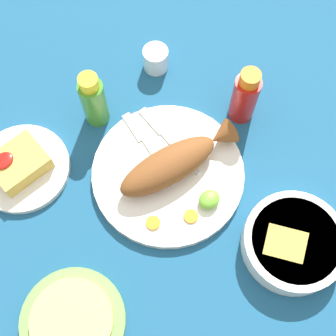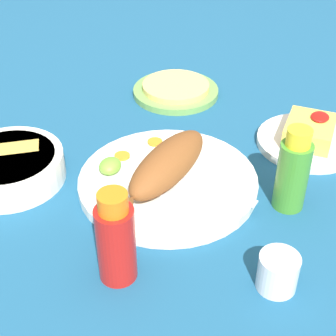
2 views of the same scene
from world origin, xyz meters
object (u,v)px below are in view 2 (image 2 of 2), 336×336
(tortilla_plate, at_px, (176,92))
(hot_sauce_bottle_green, at_px, (293,172))
(fried_fish, at_px, (163,168))
(side_plate_fries, at_px, (307,142))
(main_plate, at_px, (168,182))
(guacamole_bowl, at_px, (9,166))
(fork_near, at_px, (211,188))
(fork_far, at_px, (194,202))
(hot_sauce_bottle_red, at_px, (116,240))
(salt_cup, at_px, (278,274))

(tortilla_plate, bearing_deg, hot_sauce_bottle_green, -133.41)
(fried_fish, bearing_deg, side_plate_fries, -32.30)
(main_plate, height_order, side_plate_fries, main_plate)
(side_plate_fries, bearing_deg, main_plate, 136.84)
(side_plate_fries, relative_size, guacamole_bowl, 1.01)
(main_plate, bearing_deg, tortilla_plate, 18.37)
(fork_near, relative_size, hot_sauce_bottle_green, 1.28)
(side_plate_fries, bearing_deg, hot_sauce_bottle_green, 179.43)
(tortilla_plate, bearing_deg, fried_fish, -162.86)
(main_plate, height_order, fork_far, fork_far)
(hot_sauce_bottle_red, height_order, side_plate_fries, hot_sauce_bottle_red)
(fork_near, bearing_deg, main_plate, -173.72)
(salt_cup, bearing_deg, fork_near, 43.52)
(fried_fish, distance_m, side_plate_fries, 0.31)
(fork_near, height_order, tortilla_plate, fork_near)
(main_plate, distance_m, side_plate_fries, 0.29)
(hot_sauce_bottle_red, height_order, guacamole_bowl, hot_sauce_bottle_red)
(fried_fish, relative_size, hot_sauce_bottle_green, 1.79)
(fried_fish, xyz_separation_m, hot_sauce_bottle_red, (-0.19, -0.01, 0.02))
(fork_near, height_order, fork_far, same)
(fried_fish, relative_size, fork_near, 1.39)
(tortilla_plate, bearing_deg, main_plate, -161.63)
(main_plate, distance_m, hot_sauce_bottle_red, 0.22)
(main_plate, bearing_deg, salt_cup, -124.85)
(hot_sauce_bottle_green, xyz_separation_m, guacamole_bowl, (-0.11, 0.46, -0.04))
(guacamole_bowl, bearing_deg, side_plate_fries, -57.41)
(fork_near, xyz_separation_m, tortilla_plate, (0.31, 0.18, -0.01))
(main_plate, height_order, fried_fish, fried_fish)
(fork_near, relative_size, salt_cup, 3.35)
(main_plate, height_order, guacamole_bowl, guacamole_bowl)
(guacamole_bowl, bearing_deg, fork_far, -84.00)
(fried_fish, bearing_deg, hot_sauce_bottle_red, -167.63)
(hot_sauce_bottle_red, relative_size, hot_sauce_bottle_green, 1.00)
(fried_fish, height_order, side_plate_fries, fried_fish)
(side_plate_fries, bearing_deg, fork_near, 150.44)
(hot_sauce_bottle_red, distance_m, side_plate_fries, 0.47)
(fork_near, distance_m, guacamole_bowl, 0.35)
(fork_near, distance_m, hot_sauce_bottle_red, 0.22)
(fork_near, xyz_separation_m, salt_cup, (-0.15, -0.14, 0.00))
(hot_sauce_bottle_green, bearing_deg, main_plate, 97.21)
(fried_fish, bearing_deg, fork_near, -72.44)
(fork_far, bearing_deg, guacamole_bowl, -171.87)
(fork_near, bearing_deg, hot_sauce_bottle_green, 22.65)
(fork_far, bearing_deg, fork_near, 74.05)
(fried_fish, distance_m, salt_cup, 0.26)
(guacamole_bowl, bearing_deg, hot_sauce_bottle_red, -115.70)
(fork_near, relative_size, tortilla_plate, 0.98)
(main_plate, height_order, tortilla_plate, main_plate)
(hot_sauce_bottle_red, xyz_separation_m, side_plate_fries, (0.42, -0.19, -0.06))
(main_plate, relative_size, fried_fish, 1.18)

